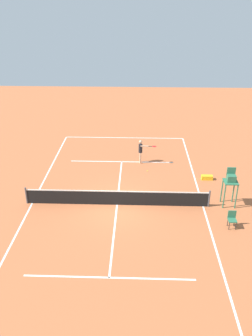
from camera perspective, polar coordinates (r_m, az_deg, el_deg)
The scene contains 8 objects.
ground_plane at distance 21.13m, azimuth -1.47°, elevation -6.01°, with size 60.00×60.00×0.00m, color #B76038.
court_lines at distance 21.13m, azimuth -1.47°, elevation -6.00°, with size 10.40×22.10×0.01m.
tennis_net at distance 20.87m, azimuth -1.48°, elevation -4.86°, with size 11.00×0.10×1.07m.
player_serving at distance 25.86m, azimuth 2.49°, elevation 3.04°, with size 1.30×0.58×1.80m.
tennis_ball at distance 25.03m, azimuth 3.49°, elevation -0.46°, with size 0.07×0.07×0.07m, color #CCE033.
umpire_chair at distance 21.22m, azimuth 16.72°, elevation -2.07°, with size 0.80×0.80×2.41m.
courtside_chair_near at distance 19.82m, azimuth 16.93°, elevation -7.91°, with size 0.44×0.46×0.95m.
equipment_bag at distance 24.47m, azimuth 13.08°, elevation -1.52°, with size 0.76×0.32×0.30m, color yellow.
Camera 1 is at (-1.17, 17.80, 11.33)m, focal length 37.35 mm.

